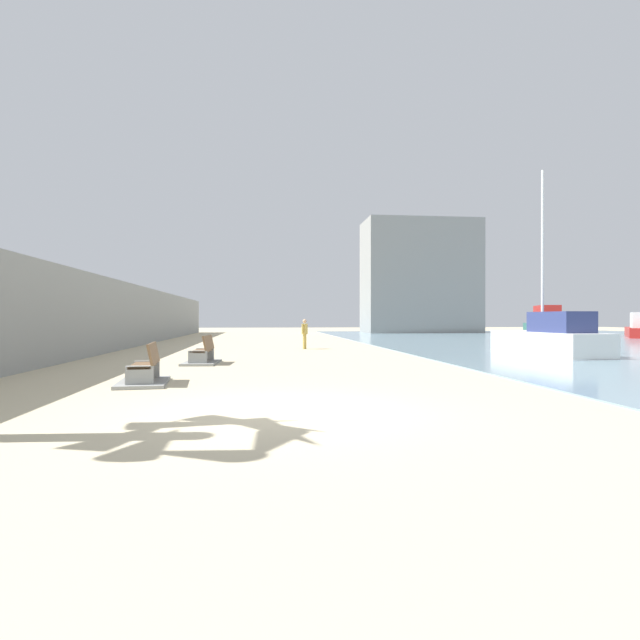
% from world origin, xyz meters
% --- Properties ---
extents(ground_plane, '(120.00, 120.00, 0.00)m').
position_xyz_m(ground_plane, '(0.00, 18.00, 0.00)').
color(ground_plane, '#C6B793').
extents(seawall, '(0.80, 64.00, 3.41)m').
position_xyz_m(seawall, '(-7.50, 18.00, 1.70)').
color(seawall, gray).
rests_on(seawall, ground).
extents(bench_near, '(1.30, 2.20, 0.98)m').
position_xyz_m(bench_near, '(-3.05, 4.09, 0.23)').
color(bench_near, gray).
rests_on(bench_near, ground).
extents(bench_far, '(1.25, 2.17, 0.98)m').
position_xyz_m(bench_far, '(-2.30, 9.59, 0.23)').
color(bench_far, gray).
rests_on(bench_far, ground).
extents(person_walking, '(0.33, 0.46, 1.52)m').
position_xyz_m(person_walking, '(1.90, 17.76, 0.87)').
color(person_walking, gold).
rests_on(person_walking, ground).
extents(boat_distant, '(2.06, 6.53, 7.91)m').
position_xyz_m(boat_distant, '(11.79, 12.12, 0.73)').
color(boat_distant, white).
rests_on(boat_distant, water_bay).
extents(boat_far_right, '(5.71, 7.36, 1.99)m').
position_xyz_m(boat_far_right, '(29.85, 30.25, 0.75)').
color(boat_far_right, red).
rests_on(boat_far_right, water_bay).
extents(boat_mid_bay, '(3.96, 7.02, 2.38)m').
position_xyz_m(boat_mid_bay, '(19.06, 25.32, 0.91)').
color(boat_mid_bay, '#337060').
rests_on(boat_mid_bay, water_bay).
extents(harbor_building, '(12.00, 6.00, 11.96)m').
position_xyz_m(harbor_building, '(16.64, 46.00, 5.98)').
color(harbor_building, gray).
rests_on(harbor_building, ground).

